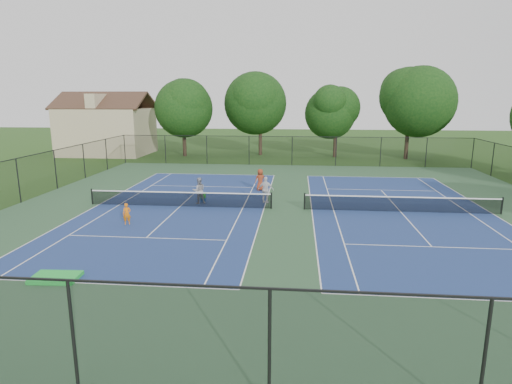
# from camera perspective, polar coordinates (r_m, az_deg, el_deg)

# --- Properties ---
(ground) EXTENTS (140.00, 140.00, 0.00)m
(ground) POSITION_cam_1_polar(r_m,az_deg,el_deg) (27.28, 4.25, -2.30)
(ground) COLOR #234716
(ground) RESTS_ON ground
(court_pad) EXTENTS (36.00, 36.00, 0.01)m
(court_pad) POSITION_cam_1_polar(r_m,az_deg,el_deg) (27.28, 4.25, -2.29)
(court_pad) COLOR #2E5236
(court_pad) RESTS_ON ground
(tennis_court_left) EXTENTS (12.00, 23.83, 1.07)m
(tennis_court_left) POSITION_cam_1_polar(r_m,az_deg,el_deg) (28.27, -10.08, -1.73)
(tennis_court_left) COLOR navy
(tennis_court_left) RESTS_ON ground
(tennis_court_right) EXTENTS (12.00, 23.83, 1.07)m
(tennis_court_right) POSITION_cam_1_polar(r_m,az_deg,el_deg) (28.01, 18.73, -2.34)
(tennis_court_right) COLOR navy
(tennis_court_right) RESTS_ON ground
(perimeter_fence) EXTENTS (36.08, 36.08, 3.02)m
(perimeter_fence) POSITION_cam_1_polar(r_m,az_deg,el_deg) (26.92, 4.31, 1.00)
(perimeter_fence) COLOR black
(perimeter_fence) RESTS_ON ground
(tree_back_a) EXTENTS (6.80, 6.80, 9.15)m
(tree_back_a) POSITION_cam_1_polar(r_m,az_deg,el_deg) (52.16, -9.70, 11.33)
(tree_back_a) COLOR #2D2116
(tree_back_a) RESTS_ON ground
(tree_back_b) EXTENTS (7.60, 7.60, 10.03)m
(tree_back_b) POSITION_cam_1_polar(r_m,az_deg,el_deg) (52.57, 0.60, 12.12)
(tree_back_b) COLOR #2D2116
(tree_back_b) RESTS_ON ground
(tree_back_c) EXTENTS (6.00, 6.00, 8.40)m
(tree_back_c) POSITION_cam_1_polar(r_m,az_deg,el_deg) (51.59, 10.68, 10.67)
(tree_back_c) COLOR #2D2116
(tree_back_c) RESTS_ON ground
(tree_back_d) EXTENTS (7.80, 7.80, 10.37)m
(tree_back_d) POSITION_cam_1_polar(r_m,az_deg,el_deg) (51.90, 19.86, 11.65)
(tree_back_d) COLOR #2D2116
(tree_back_d) RESTS_ON ground
(clapboard_house) EXTENTS (10.80, 8.10, 7.65)m
(clapboard_house) POSITION_cam_1_polar(r_m,az_deg,el_deg) (56.63, -19.23, 7.92)
(clapboard_house) COLOR tan
(clapboard_house) RESTS_ON ground
(child_player) EXTENTS (0.52, 0.43, 1.21)m
(child_player) POSITION_cam_1_polar(r_m,az_deg,el_deg) (24.91, -16.84, -2.81)
(child_player) COLOR orange
(child_player) RESTS_ON ground
(instructor) EXTENTS (1.04, 0.93, 1.76)m
(instructor) POSITION_cam_1_polar(r_m,az_deg,el_deg) (28.71, -7.61, 0.18)
(instructor) COLOR #9B9B9E
(instructor) RESTS_ON ground
(bystander_a) EXTENTS (1.09, 0.51, 1.81)m
(bystander_a) POSITION_cam_1_polar(r_m,az_deg,el_deg) (28.57, 1.31, 0.28)
(bystander_a) COLOR silver
(bystander_a) RESTS_ON ground
(bystander_c) EXTENTS (0.95, 0.81, 1.66)m
(bystander_c) POSITION_cam_1_polar(r_m,az_deg,el_deg) (32.50, 0.57, 1.65)
(bystander_c) COLOR maroon
(bystander_c) RESTS_ON ground
(ball_crate) EXTENTS (0.38, 0.33, 0.28)m
(ball_crate) POSITION_cam_1_polar(r_m,az_deg,el_deg) (29.27, -7.05, -1.05)
(ball_crate) COLOR #154693
(ball_crate) RESTS_ON ground
(ball_hopper) EXTENTS (0.34, 0.29, 0.38)m
(ball_hopper) POSITION_cam_1_polar(r_m,az_deg,el_deg) (29.20, -7.07, -0.43)
(ball_hopper) COLOR green
(ball_hopper) RESTS_ON ball_crate
(green_tarp) EXTENTS (1.84, 1.22, 0.16)m
(green_tarp) POSITION_cam_1_polar(r_m,az_deg,el_deg) (18.73, -25.16, -10.27)
(green_tarp) COLOR green
(green_tarp) RESTS_ON ground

